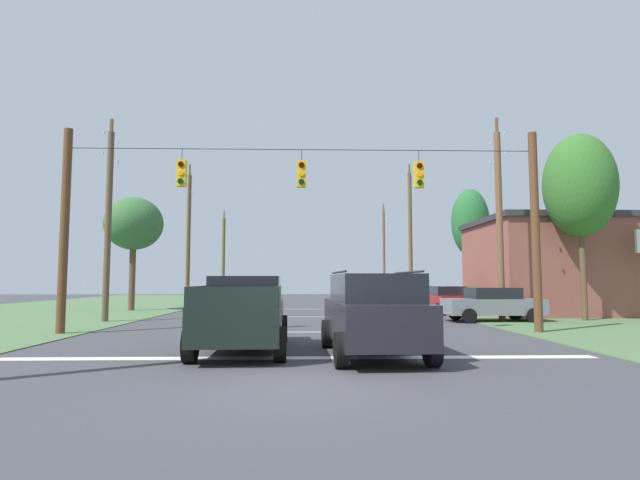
{
  "coord_description": "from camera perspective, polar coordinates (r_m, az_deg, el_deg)",
  "views": [
    {
      "loc": [
        0.14,
        -8.93,
        1.82
      ],
      "look_at": [
        0.57,
        6.75,
        3.11
      ],
      "focal_mm": 28.04,
      "sensor_mm": 36.0,
      "label": 1
    }
  ],
  "objects": [
    {
      "name": "utility_pole_distant_left",
      "position": [
        53.85,
        -10.97,
        -1.77
      ],
      "size": [
        0.33,
        1.96,
        9.29
      ],
      "color": "brown",
      "rests_on": "ground"
    },
    {
      "name": "distant_car_far_parked",
      "position": [
        23.95,
        19.11,
        -6.9
      ],
      "size": [
        4.35,
        2.12,
        1.52
      ],
      "color": "slate",
      "rests_on": "ground"
    },
    {
      "name": "stop_bar_stripe",
      "position": [
        12.16,
        -2.29,
        -13.28
      ],
      "size": [
        14.15,
        0.45,
        0.01
      ],
      "primitive_type": "cube",
      "color": "white",
      "rests_on": "ground"
    },
    {
      "name": "distant_car_oncoming",
      "position": [
        29.14,
        14.35,
        -6.57
      ],
      "size": [
        2.04,
        4.31,
        1.52
      ],
      "color": "maroon",
      "rests_on": "ground"
    },
    {
      "name": "ground_plane",
      "position": [
        9.11,
        -2.54,
        -16.21
      ],
      "size": [
        120.0,
        120.0,
        0.0
      ],
      "primitive_type": "plane",
      "color": "#3D3D42"
    },
    {
      "name": "utility_pole_mid_right",
      "position": [
        24.15,
        19.79,
        2.24
      ],
      "size": [
        0.29,
        1.94,
        9.35
      ],
      "color": "brown",
      "rests_on": "ground"
    },
    {
      "name": "roadside_store",
      "position": [
        32.01,
        29.46,
        -2.61
      ],
      "size": [
        13.71,
        8.48,
        5.27
      ],
      "color": "brown",
      "rests_on": "ground"
    },
    {
      "name": "distant_car_crossing_white",
      "position": [
        29.06,
        -9.09,
        -6.66
      ],
      "size": [
        2.31,
        4.44,
        1.52
      ],
      "color": "silver",
      "rests_on": "ground"
    },
    {
      "name": "lane_dash_1",
      "position": [
        25.64,
        -1.91,
        -8.75
      ],
      "size": [
        2.5,
        0.15,
        0.01
      ],
      "primitive_type": "cube",
      "rotation": [
        0.0,
        0.0,
        1.57
      ],
      "color": "white",
      "rests_on": "ground"
    },
    {
      "name": "utility_pole_distant_right",
      "position": [
        38.66,
        -14.78,
        0.49
      ],
      "size": [
        0.3,
        2.0,
        10.61
      ],
      "color": "brown",
      "rests_on": "ground"
    },
    {
      "name": "pickup_truck",
      "position": [
        13.43,
        -8.71,
        -8.28
      ],
      "size": [
        2.42,
        5.46,
        1.95
      ],
      "color": "black",
      "rests_on": "ground"
    },
    {
      "name": "lane_dash_0",
      "position": [
        18.11,
        -2.05,
        -10.44
      ],
      "size": [
        2.5,
        0.15,
        0.01
      ],
      "primitive_type": "cube",
      "rotation": [
        0.0,
        0.0,
        1.57
      ],
      "color": "white",
      "rests_on": "ground"
    },
    {
      "name": "tree_roadside_far_right",
      "position": [
        33.0,
        -20.49,
        1.7
      ],
      "size": [
        3.55,
        3.55,
        7.0
      ],
      "color": "brown",
      "rests_on": "ground"
    },
    {
      "name": "shoulder_grass_right",
      "position": [
        28.46,
        31.28,
        -7.65
      ],
      "size": [
        16.0,
        80.0,
        0.03
      ],
      "primitive_type": "cube",
      "color": "#4D6D44",
      "rests_on": "ground"
    },
    {
      "name": "utility_pole_far_right",
      "position": [
        40.1,
        10.27,
        0.63
      ],
      "size": [
        0.31,
        1.84,
        11.12
      ],
      "color": "brown",
      "rests_on": "ground"
    },
    {
      "name": "tree_roadside_left",
      "position": [
        26.36,
        27.5,
        5.51
      ],
      "size": [
        3.23,
        3.23,
        8.69
      ],
      "color": "brown",
      "rests_on": "ground"
    },
    {
      "name": "suv_black",
      "position": [
        12.35,
        6.07,
        -8.19
      ],
      "size": [
        2.4,
        4.89,
        2.05
      ],
      "color": "black",
      "rests_on": "ground"
    },
    {
      "name": "lane_dash_2",
      "position": [
        32.53,
        -1.84,
        -7.89
      ],
      "size": [
        2.5,
        0.15,
        0.01
      ],
      "primitive_type": "cube",
      "rotation": [
        0.0,
        0.0,
        1.57
      ],
      "color": "white",
      "rests_on": "ground"
    },
    {
      "name": "utility_pole_far_left",
      "position": [
        24.43,
        -23.01,
        2.2
      ],
      "size": [
        0.28,
        1.79,
        9.21
      ],
      "color": "brown",
      "rests_on": "ground"
    },
    {
      "name": "overhead_signal_span",
      "position": [
        17.65,
        -1.99,
        2.15
      ],
      "size": [
        16.92,
        0.31,
        7.19
      ],
      "color": "brown",
      "rests_on": "ground"
    },
    {
      "name": "utility_pole_near_left",
      "position": [
        54.75,
        7.3,
        -1.15
      ],
      "size": [
        0.26,
        1.89,
        10.22
      ],
      "color": "brown",
      "rests_on": "ground"
    },
    {
      "name": "tree_roadside_right",
      "position": [
        38.73,
        16.78,
        1.84
      ],
      "size": [
        2.76,
        2.76,
        8.66
      ],
      "color": "brown",
      "rests_on": "ground"
    }
  ]
}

